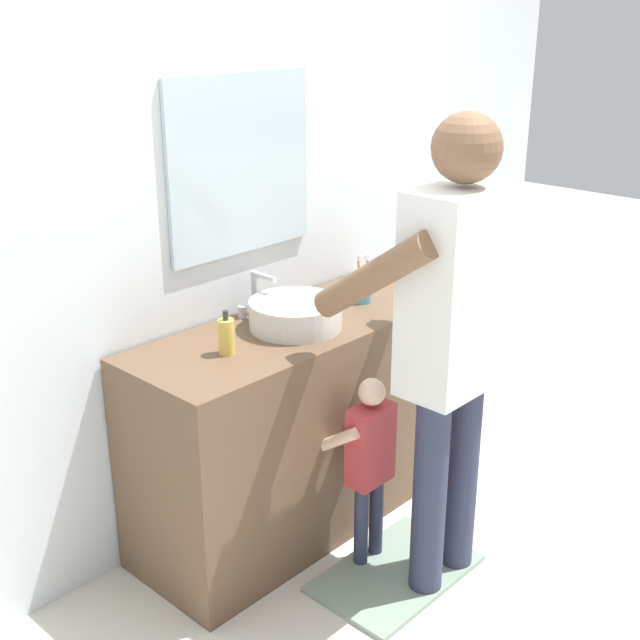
{
  "coord_description": "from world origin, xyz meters",
  "views": [
    {
      "loc": [
        -2.15,
        -1.87,
        2.08
      ],
      "look_at": [
        0.0,
        0.15,
        0.95
      ],
      "focal_mm": 47.11,
      "sensor_mm": 36.0,
      "label": 1
    }
  ],
  "objects_px": {
    "toothbrush_cup": "(363,290)",
    "adult_parent": "(452,320)",
    "child_toddler": "(369,455)",
    "soap_bottle": "(226,336)"
  },
  "relations": [
    {
      "from": "adult_parent",
      "to": "child_toddler",
      "type": "bearing_deg",
      "value": 114.1
    },
    {
      "from": "child_toddler",
      "to": "soap_bottle",
      "type": "bearing_deg",
      "value": 132.6
    },
    {
      "from": "child_toddler",
      "to": "adult_parent",
      "type": "bearing_deg",
      "value": -65.9
    },
    {
      "from": "toothbrush_cup",
      "to": "soap_bottle",
      "type": "distance_m",
      "value": 0.75
    },
    {
      "from": "child_toddler",
      "to": "adult_parent",
      "type": "height_order",
      "value": "adult_parent"
    },
    {
      "from": "toothbrush_cup",
      "to": "adult_parent",
      "type": "bearing_deg",
      "value": -113.96
    },
    {
      "from": "soap_bottle",
      "to": "child_toddler",
      "type": "distance_m",
      "value": 0.71
    },
    {
      "from": "toothbrush_cup",
      "to": "child_toddler",
      "type": "xyz_separation_m",
      "value": [
        -0.4,
        -0.38,
        -0.47
      ]
    },
    {
      "from": "soap_bottle",
      "to": "child_toddler",
      "type": "bearing_deg",
      "value": -47.4
    },
    {
      "from": "toothbrush_cup",
      "to": "adult_parent",
      "type": "xyz_separation_m",
      "value": [
        -0.29,
        -0.64,
        0.11
      ]
    }
  ]
}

